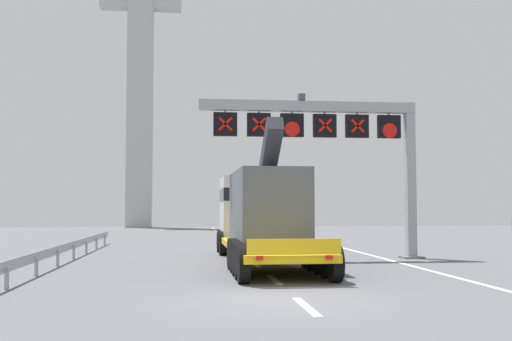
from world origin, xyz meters
name	(u,v)px	position (x,y,z in m)	size (l,w,h in m)	color
ground	(280,301)	(0.00, 0.00, 0.00)	(112.00, 112.00, 0.00)	#5B5B60
lane_markings	(232,244)	(0.46, 22.18, 0.01)	(0.20, 58.96, 0.01)	silver
edge_line_right	(378,257)	(6.20, 12.00, 0.01)	(0.20, 63.00, 0.01)	silver
overhead_lane_gantry	(335,133)	(4.12, 11.36, 5.42)	(9.67, 0.90, 7.08)	#9EA0A5
heavy_haul_truck_yellow	(259,212)	(0.76, 10.74, 1.99)	(3.05, 14.07, 5.30)	yellow
guardrail_left	(65,249)	(-7.01, 10.78, 0.56)	(0.13, 25.56, 0.76)	#999EA3
bridge_pylon_distant	(141,43)	(-7.60, 53.96, 20.68)	(9.00, 2.00, 40.56)	#B7B7B2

